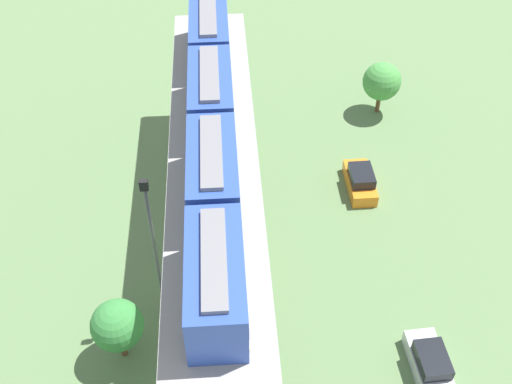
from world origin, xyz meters
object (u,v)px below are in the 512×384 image
Objects in this scene: tree_mid_lot at (382,82)px; tree_far_corner at (117,325)px; parked_car_silver at (430,364)px; signal_post at (155,247)px; train at (212,132)px; parked_car_orange at (360,181)px.

tree_mid_lot is 29.28m from tree_far_corner.
signal_post is (15.00, -5.11, 5.31)m from parked_car_silver.
parked_car_silver is at bearing 161.19° from signal_post.
train is 2.49× the size of signal_post.
tree_mid_lot is at bearing -134.04° from train.
parked_car_silver is 16.71m from signal_post.
parked_car_orange is (-10.50, -5.03, -9.23)m from train.
parked_car_silver is 1.02× the size of parked_car_orange.
tree_mid_lot is 0.42× the size of signal_post.
train is 6.22× the size of tree_far_corner.
tree_mid_lot is at bearing -110.23° from parked_car_orange.
signal_post is (17.13, 19.09, 3.05)m from tree_mid_lot.
tree_far_corner is (5.66, 7.74, -7.05)m from train.
parked_car_orange is 9.98m from tree_mid_lot.
train is 6.50× the size of parked_car_orange.
parked_car_silver is at bearing 172.53° from tree_far_corner.
parked_car_orange is at bearing 70.59° from tree_mid_lot.
parked_car_silver is at bearing 139.24° from train.
tree_far_corner is 4.80m from signal_post.
tree_far_corner is (16.17, 12.77, 2.18)m from parked_car_orange.
tree_far_corner is (17.27, -2.26, 2.18)m from parked_car_silver.
parked_car_orange is at bearing -141.70° from tree_far_corner.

